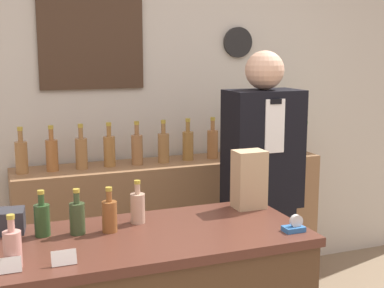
{
  "coord_description": "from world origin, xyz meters",
  "views": [
    {
      "loc": [
        -1.05,
        -1.6,
        1.72
      ],
      "look_at": [
        -0.0,
        1.11,
        1.19
      ],
      "focal_mm": 50.0,
      "sensor_mm": 36.0,
      "label": 1
    }
  ],
  "objects_px": {
    "shopkeeper": "(262,196)",
    "tape_dispenser": "(294,226)",
    "potted_plant": "(289,126)",
    "paper_bag": "(249,179)"
  },
  "relations": [
    {
      "from": "potted_plant",
      "to": "tape_dispenser",
      "type": "xyz_separation_m",
      "value": [
        -0.84,
        -1.44,
        -0.2
      ]
    },
    {
      "from": "shopkeeper",
      "to": "potted_plant",
      "type": "xyz_separation_m",
      "value": [
        0.54,
        0.6,
        0.31
      ]
    },
    {
      "from": "shopkeeper",
      "to": "potted_plant",
      "type": "distance_m",
      "value": 0.87
    },
    {
      "from": "shopkeeper",
      "to": "tape_dispenser",
      "type": "xyz_separation_m",
      "value": [
        -0.3,
        -0.83,
        0.12
      ]
    },
    {
      "from": "potted_plant",
      "to": "paper_bag",
      "type": "distance_m",
      "value": 1.36
    },
    {
      "from": "shopkeeper",
      "to": "tape_dispenser",
      "type": "height_order",
      "value": "shopkeeper"
    },
    {
      "from": "potted_plant",
      "to": "tape_dispenser",
      "type": "relative_size",
      "value": 4.05
    },
    {
      "from": "shopkeeper",
      "to": "paper_bag",
      "type": "distance_m",
      "value": 0.6
    },
    {
      "from": "shopkeeper",
      "to": "potted_plant",
      "type": "bearing_deg",
      "value": 48.21
    },
    {
      "from": "shopkeeper",
      "to": "tape_dispenser",
      "type": "distance_m",
      "value": 0.89
    }
  ]
}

